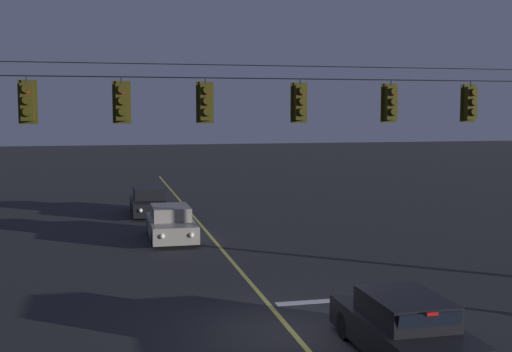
{
  "coord_description": "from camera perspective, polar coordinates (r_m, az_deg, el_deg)",
  "views": [
    {
      "loc": [
        -4.31,
        -14.68,
        5.3
      ],
      "look_at": [
        0.0,
        4.01,
        3.4
      ],
      "focal_mm": 46.24,
      "sensor_mm": 36.0,
      "label": 1
    }
  ],
  "objects": [
    {
      "name": "stop_bar_paint",
      "position": [
        18.94,
        6.82,
        -10.63
      ],
      "size": [
        3.4,
        0.36,
        0.01
      ],
      "primitive_type": "cube",
      "color": "silver",
      "rests_on": "ground"
    },
    {
      "name": "lane_centre_stripe",
      "position": [
        24.65,
        -2.63,
        -6.76
      ],
      "size": [
        0.14,
        60.0,
        0.01
      ],
      "primitive_type": "cube",
      "color": "#D1C64C",
      "rests_on": "ground"
    },
    {
      "name": "traffic_light_far_right",
      "position": [
        20.61,
        18.08,
        6.01
      ],
      "size": [
        0.48,
        0.41,
        1.22
      ],
      "color": "black"
    },
    {
      "name": "traffic_light_centre",
      "position": [
        17.88,
        -4.37,
        6.37
      ],
      "size": [
        0.48,
        0.41,
        1.22
      ],
      "color": "black"
    },
    {
      "name": "traffic_light_left_inner",
      "position": [
        17.68,
        -11.53,
        6.29
      ],
      "size": [
        0.48,
        0.41,
        1.22
      ],
      "color": "black"
    },
    {
      "name": "car_oncoming_lead",
      "position": [
        27.49,
        -7.37,
        -4.14
      ],
      "size": [
        1.8,
        4.42,
        1.39
      ],
      "color": "gray",
      "rests_on": "ground"
    },
    {
      "name": "car_waiting_near_lane",
      "position": [
        14.87,
        12.61,
        -12.72
      ],
      "size": [
        1.8,
        4.33,
        1.39
      ],
      "color": "black",
      "rests_on": "ground"
    },
    {
      "name": "car_oncoming_trailing",
      "position": [
        34.12,
        -9.23,
        -2.26
      ],
      "size": [
        1.8,
        4.42,
        1.39
      ],
      "color": "black",
      "rests_on": "ground"
    },
    {
      "name": "ground_plane",
      "position": [
        16.19,
        3.28,
        -13.46
      ],
      "size": [
        180.0,
        180.0,
        0.0
      ],
      "primitive_type": "plane",
      "color": "#28282B"
    },
    {
      "name": "traffic_light_right_inner",
      "position": [
        18.46,
        3.88,
        6.35
      ],
      "size": [
        0.48,
        0.41,
        1.22
      ],
      "color": "black"
    },
    {
      "name": "traffic_light_leftmost",
      "position": [
        17.77,
        -19.19,
        6.08
      ],
      "size": [
        0.48,
        0.41,
        1.22
      ],
      "color": "black"
    },
    {
      "name": "traffic_light_rightmost",
      "position": [
        19.43,
        11.61,
        6.22
      ],
      "size": [
        0.48,
        0.41,
        1.22
      ],
      "color": "black"
    },
    {
      "name": "signal_span_assembly",
      "position": [
        18.26,
        0.71,
        1.41
      ],
      "size": [
        20.35,
        0.32,
        7.59
      ],
      "color": "#2D2116",
      "rests_on": "ground"
    }
  ]
}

